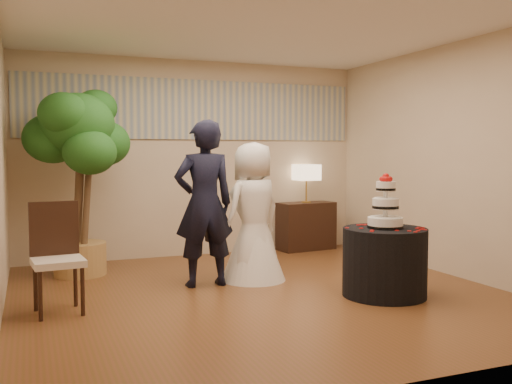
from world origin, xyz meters
name	(u,v)px	position (x,y,z in m)	size (l,w,h in m)	color
floor	(261,294)	(0.00, 0.00, 0.00)	(5.00, 5.00, 0.00)	brown
ceiling	(261,24)	(0.00, 0.00, 2.80)	(5.00, 5.00, 0.00)	white
wall_back	(196,159)	(0.00, 2.50, 1.40)	(5.00, 0.06, 2.80)	beige
wall_front	(412,167)	(0.00, -2.50, 1.40)	(5.00, 0.06, 2.80)	beige
wall_right	(454,160)	(2.50, 0.00, 1.40)	(0.06, 5.00, 2.80)	beige
mural_border	(196,110)	(0.00, 2.48, 2.10)	(4.90, 0.02, 0.85)	#A3A79A
groom	(204,204)	(-0.45, 0.59, 0.92)	(0.67, 0.44, 1.85)	black
bride	(253,211)	(0.17, 0.66, 0.80)	(0.79, 0.75, 1.61)	white
cake_table	(385,262)	(1.16, -0.54, 0.35)	(0.86, 0.86, 0.71)	black
wedding_cake	(386,201)	(1.16, -0.54, 0.99)	(0.37, 0.37, 0.57)	white
console	(306,226)	(1.68, 2.30, 0.36)	(0.87, 0.39, 0.73)	black
table_lamp	(306,183)	(1.68, 2.30, 1.02)	(0.34, 0.34, 0.58)	beige
ficus_tree	(79,180)	(-1.69, 1.68, 1.16)	(1.11, 1.11, 2.32)	#215A1C
side_chair	(58,259)	(-2.01, 0.03, 0.51)	(0.47, 0.49, 1.03)	black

